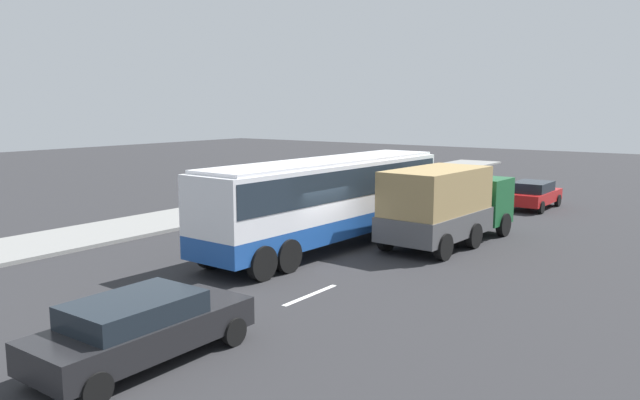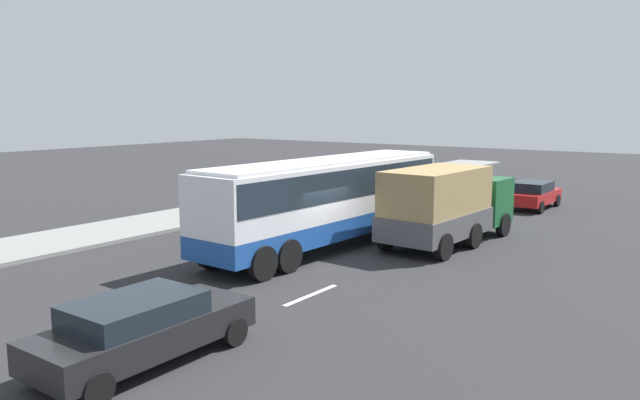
% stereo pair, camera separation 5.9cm
% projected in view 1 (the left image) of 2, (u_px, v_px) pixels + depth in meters
% --- Properties ---
extents(ground_plane, '(120.00, 120.00, 0.00)m').
position_uv_depth(ground_plane, '(315.00, 259.00, 21.59)').
color(ground_plane, '#28282B').
extents(sidewalk_curb, '(80.00, 4.00, 0.15)m').
position_uv_depth(sidewalk_curb, '(139.00, 226.00, 27.21)').
color(sidewalk_curb, gray).
rests_on(sidewalk_curb, ground_plane).
extents(lane_centreline, '(26.95, 0.16, 0.01)m').
position_uv_depth(lane_centreline, '(174.00, 351.00, 13.45)').
color(lane_centreline, white).
rests_on(lane_centreline, ground_plane).
extents(coach_bus, '(12.22, 2.98, 3.35)m').
position_uv_depth(coach_bus, '(328.00, 193.00, 23.07)').
color(coach_bus, '#1E4C9E').
rests_on(coach_bus, ground_plane).
extents(cargo_truck, '(7.13, 2.94, 3.01)m').
position_uv_depth(cargo_truck, '(447.00, 203.00, 23.72)').
color(cargo_truck, '#19592D').
rests_on(cargo_truck, ground_plane).
extents(car_black_sedan, '(4.80, 1.99, 1.44)m').
position_uv_depth(car_black_sedan, '(141.00, 327.00, 12.74)').
color(car_black_sedan, black).
rests_on(car_black_sedan, ground_plane).
extents(car_red_compact, '(4.19, 1.98, 1.42)m').
position_uv_depth(car_red_compact, '(533.00, 194.00, 32.17)').
color(car_red_compact, '#B21919').
rests_on(car_red_compact, ground_plane).
extents(pedestrian_near_curb, '(0.32, 0.32, 1.60)m').
position_uv_depth(pedestrian_near_curb, '(229.00, 189.00, 31.91)').
color(pedestrian_near_curb, black).
rests_on(pedestrian_near_curb, sidewalk_curb).
extents(pedestrian_at_crossing, '(0.32, 0.32, 1.76)m').
position_uv_depth(pedestrian_at_crossing, '(293.00, 183.00, 33.58)').
color(pedestrian_at_crossing, brown).
rests_on(pedestrian_at_crossing, sidewalk_curb).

